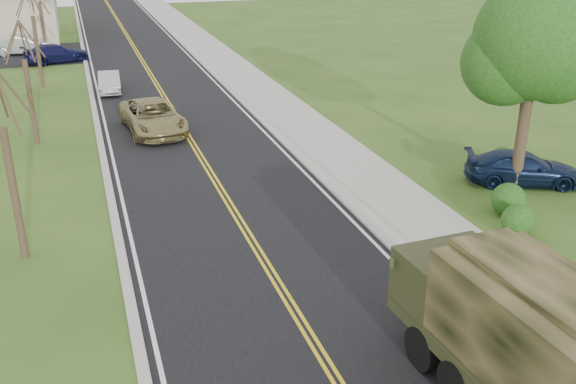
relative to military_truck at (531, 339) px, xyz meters
name	(u,v)px	position (x,y,z in m)	size (l,w,h in m)	color
road	(143,63)	(-3.21, 40.74, -1.95)	(8.00, 120.00, 0.01)	black
curb_right	(198,59)	(0.94, 40.74, -1.89)	(0.30, 120.00, 0.12)	#9E998E
sidewalk_right	(220,57)	(2.69, 40.74, -1.90)	(3.20, 120.00, 0.10)	#9E998E
curb_left	(86,66)	(-7.36, 40.74, -1.90)	(0.30, 120.00, 0.10)	#9E998E
leafy_tree	(535,48)	(7.79, 10.74, 3.54)	(4.83, 4.50, 8.10)	#38281C
bare_tree_a	(12,179)	(-10.21, 10.74, 0.67)	(1.93, 2.26, 6.08)	#38281C
bare_tree_b	(29,92)	(-10.21, 22.74, 0.52)	(1.83, 2.14, 5.73)	#38281C
bare_tree_c	(37,43)	(-10.21, 34.74, 0.82)	(2.04, 2.39, 6.42)	#38281C
bare_tree_d	(42,22)	(-10.21, 46.74, 0.60)	(1.88, 2.20, 5.91)	#38281C
military_truck	(531,339)	(0.00, 0.00, 0.00)	(2.75, 6.96, 3.41)	black
suv_champagne	(153,117)	(-4.71, 22.82, -1.18)	(2.57, 5.57, 1.55)	#918452
sedan_silver	(109,82)	(-6.21, 32.04, -1.34)	(1.29, 3.71, 1.22)	#B0B1B5
pickup_navy	(523,168)	(8.39, 11.14, -1.31)	(1.82, 4.47, 1.30)	#0E1933
lot_car_silver	(23,45)	(-11.93, 47.08, -1.21)	(1.58, 4.52, 1.49)	silver
lot_car_navy	(56,53)	(-9.36, 42.78, -1.26)	(1.94, 4.76, 1.38)	#10123C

